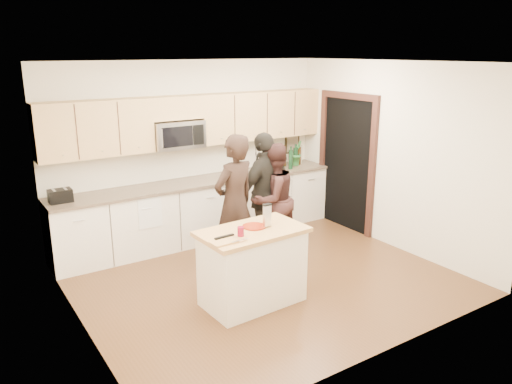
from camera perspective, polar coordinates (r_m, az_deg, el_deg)
floor at (r=6.53m, az=0.80°, el=-9.79°), size 4.50×4.50×0.00m
room_shell at (r=5.99m, az=0.86°, el=5.30°), size 4.52×4.02×2.71m
back_cabinetry at (r=7.72m, az=-6.23°, el=-2.01°), size 4.50×0.66×0.94m
upper_cabinetry at (r=7.56m, az=-6.83°, el=8.27°), size 4.50×0.33×0.75m
microwave at (r=7.41m, az=-9.03°, el=6.52°), size 0.76×0.41×0.40m
doorway at (r=8.17m, az=10.33°, el=3.82°), size 0.06×1.25×2.20m
framed_picture at (r=8.78m, az=4.15°, el=5.68°), size 0.30×0.03×0.38m
dish_towel at (r=7.09m, az=-12.45°, el=-1.13°), size 0.34×0.60×0.48m
island at (r=5.76m, az=-0.42°, el=-8.48°), size 1.23×0.75×0.90m
red_plate at (r=5.67m, az=-0.23°, el=-3.96°), size 0.27×0.27×0.02m
box_grater at (r=5.62m, az=1.28°, el=-2.61°), size 0.10×0.05×0.26m
drink_glass at (r=5.39m, az=-1.76°, el=-4.53°), size 0.07×0.07×0.10m
cutting_board at (r=5.22m, az=-3.70°, el=-5.74°), size 0.28×0.18×0.02m
tongs at (r=5.32m, az=-3.64°, el=-5.11°), size 0.23×0.04×0.02m
knife at (r=5.23m, az=-1.85°, el=-5.53°), size 0.20×0.03×0.01m
toaster at (r=6.90m, az=-21.47°, el=-0.41°), size 0.29×0.19×0.17m
bottle_cluster at (r=8.46m, az=4.15°, el=4.20°), size 0.51×0.33×0.38m
orchid at (r=8.53m, az=4.61°, el=4.48°), size 0.29×0.27×0.42m
woman_left at (r=6.50m, az=-2.46°, el=-1.30°), size 0.75×0.58×1.82m
woman_center at (r=7.04m, az=1.87°, el=-0.86°), size 0.90×0.78×1.61m
woman_right at (r=7.05m, az=1.09°, el=-0.20°), size 1.11×0.69×1.75m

